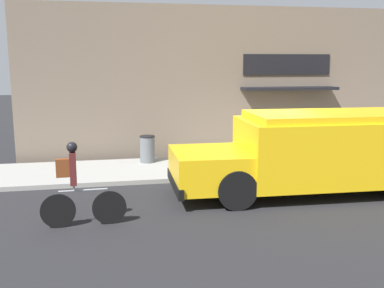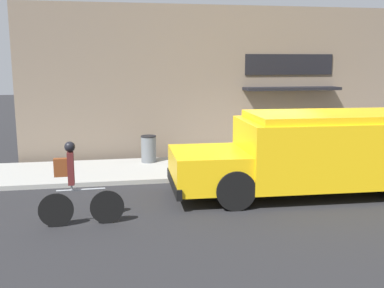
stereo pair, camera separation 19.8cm
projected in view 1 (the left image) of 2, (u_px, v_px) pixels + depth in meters
name	position (u px, v px, depth m)	size (l,w,h in m)	color
ground_plane	(269.00, 178.00, 12.75)	(70.00, 70.00, 0.00)	#232326
sidewalk	(253.00, 165.00, 14.07)	(28.00, 2.77, 0.12)	#999993
storefront	(239.00, 83.00, 15.37)	(14.70, 0.88, 5.09)	#756656
school_bus	(325.00, 151.00, 11.16)	(6.95, 2.76, 2.03)	yellow
cyclist	(77.00, 187.00, 8.88)	(1.69, 0.21, 1.73)	black
trash_bin	(147.00, 149.00, 14.12)	(0.48, 0.48, 0.84)	slate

